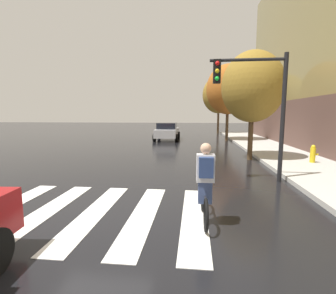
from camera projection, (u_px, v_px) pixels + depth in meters
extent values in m
plane|color=black|center=(91.00, 213.00, 5.73)|extent=(120.00, 120.00, 0.00)
cube|color=silver|center=(3.00, 208.00, 5.96)|extent=(0.55, 3.77, 0.01)
cube|color=silver|center=(48.00, 210.00, 5.84)|extent=(0.55, 3.77, 0.01)
cube|color=silver|center=(95.00, 212.00, 5.72)|extent=(0.55, 3.77, 0.01)
cube|color=silver|center=(144.00, 215.00, 5.60)|extent=(0.55, 3.77, 0.01)
cube|color=silver|center=(195.00, 217.00, 5.48)|extent=(0.55, 3.77, 0.01)
cube|color=#B7B7BC|center=(167.00, 133.00, 21.72)|extent=(1.80, 4.42, 0.67)
cube|color=black|center=(167.00, 126.00, 21.50)|extent=(1.60, 2.12, 0.53)
cylinder|color=black|center=(159.00, 135.00, 23.25)|extent=(0.23, 0.65, 0.65)
cylinder|color=black|center=(179.00, 135.00, 23.07)|extent=(0.23, 0.65, 0.65)
cylinder|color=black|center=(154.00, 138.00, 20.47)|extent=(0.23, 0.65, 0.65)
cylinder|color=black|center=(177.00, 138.00, 20.28)|extent=(0.23, 0.65, 0.65)
torus|color=black|center=(206.00, 215.00, 4.76)|extent=(0.08, 0.66, 0.66)
torus|color=black|center=(203.00, 197.00, 5.80)|extent=(0.08, 0.66, 0.66)
cylinder|color=black|center=(204.00, 193.00, 5.24)|extent=(0.07, 0.89, 0.05)
cylinder|color=black|center=(205.00, 192.00, 5.08)|extent=(0.04, 0.04, 0.45)
cube|color=#384772|center=(205.00, 189.00, 5.07)|extent=(0.29, 0.21, 0.56)
cube|color=silver|center=(205.00, 168.00, 5.01)|extent=(0.37, 0.25, 0.56)
sphere|color=tan|center=(206.00, 148.00, 4.96)|extent=(0.22, 0.22, 0.22)
cube|color=navy|center=(206.00, 167.00, 4.83)|extent=(0.28, 0.17, 0.40)
cylinder|color=black|center=(283.00, 119.00, 8.07)|extent=(0.14, 0.14, 4.20)
cylinder|color=black|center=(247.00, 60.00, 7.95)|extent=(2.40, 0.10, 0.10)
cube|color=black|center=(217.00, 71.00, 8.10)|extent=(0.24, 0.20, 0.76)
sphere|color=red|center=(217.00, 63.00, 7.96)|extent=(0.14, 0.14, 0.14)
sphere|color=gold|center=(217.00, 71.00, 7.99)|extent=(0.14, 0.14, 0.14)
sphere|color=green|center=(217.00, 79.00, 8.02)|extent=(0.14, 0.14, 0.14)
cylinder|color=gold|center=(313.00, 155.00, 10.86)|extent=(0.22, 0.22, 0.65)
sphere|color=gold|center=(313.00, 147.00, 10.82)|extent=(0.18, 0.18, 0.18)
cylinder|color=gold|center=(317.00, 154.00, 10.84)|extent=(0.12, 0.09, 0.09)
cylinder|color=#4C3823|center=(250.00, 136.00, 12.23)|extent=(0.24, 0.24, 2.39)
ellipsoid|color=olive|center=(253.00, 87.00, 11.92)|extent=(2.97, 2.97, 3.41)
cylinder|color=#4C3823|center=(227.00, 124.00, 20.87)|extent=(0.24, 0.24, 2.88)
ellipsoid|color=#A5591E|center=(228.00, 89.00, 20.49)|extent=(3.58, 3.58, 4.12)
cylinder|color=#4C3823|center=(218.00, 121.00, 29.10)|extent=(0.24, 0.24, 3.01)
ellipsoid|color=olive|center=(219.00, 95.00, 28.71)|extent=(3.75, 3.75, 4.31)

